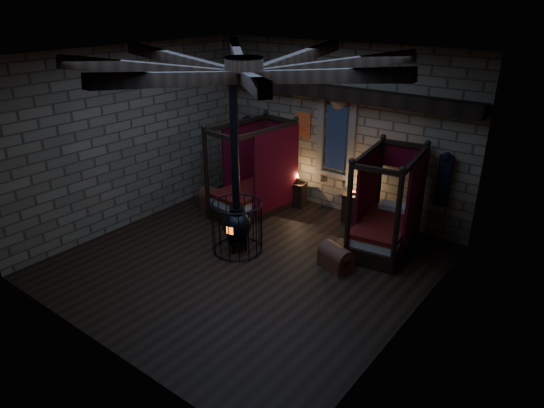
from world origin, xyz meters
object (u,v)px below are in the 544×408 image
Objects in this scene: bed_left at (255,190)px; trunk_left at (216,200)px; trunk_right at (336,258)px; stove at (237,223)px; bed_right at (386,224)px.

trunk_left is at bearing -140.42° from bed_left.
bed_left is 3.38m from trunk_right.
stove is at bearing -36.33° from trunk_left.
bed_right is at bearing 30.61° from stove.
trunk_left is 1.04× the size of trunk_right.
trunk_right is at bearing -14.97° from bed_left.
trunk_right is 0.20× the size of stove.
trunk_left is at bearing -170.25° from trunk_right.
bed_left reaches higher than trunk_right.
trunk_right is (3.98, -0.65, -0.04)m from trunk_left.
trunk_left is 4.04m from trunk_right.
bed_left is at bearing 175.87° from bed_right.
trunk_left is at bearing -177.69° from bed_right.
stove reaches higher than bed_left.
bed_right is at bearing 9.15° from trunk_left.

